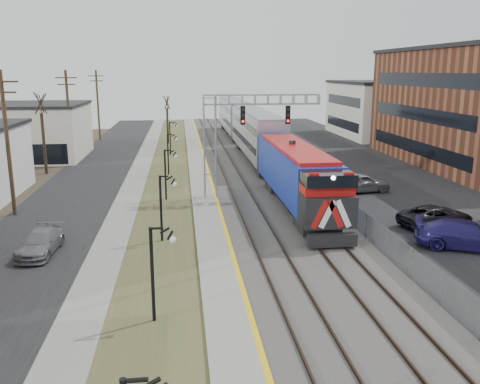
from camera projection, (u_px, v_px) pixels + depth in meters
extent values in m
cube|color=black|center=(84.00, 183.00, 45.79)|extent=(7.00, 120.00, 0.04)
cube|color=gray|center=(135.00, 182.00, 46.30)|extent=(2.00, 120.00, 0.08)
cube|color=#414A27|center=(168.00, 181.00, 46.64)|extent=(4.00, 120.00, 0.06)
cube|color=gray|center=(201.00, 179.00, 46.96)|extent=(2.00, 120.00, 0.24)
cube|color=#595651|center=(254.00, 178.00, 47.53)|extent=(8.00, 120.00, 0.20)
cube|color=black|center=(377.00, 176.00, 48.91)|extent=(16.00, 120.00, 0.04)
cube|color=gold|center=(210.00, 178.00, 47.03)|extent=(0.24, 120.00, 0.01)
cube|color=#2D2119|center=(225.00, 177.00, 47.18)|extent=(0.08, 120.00, 0.15)
cube|color=#2D2119|center=(241.00, 177.00, 47.35)|extent=(0.08, 120.00, 0.15)
cube|color=#2D2119|center=(262.00, 176.00, 47.58)|extent=(0.08, 120.00, 0.15)
cube|color=#2D2119|center=(278.00, 176.00, 47.75)|extent=(0.08, 120.00, 0.15)
cube|color=#142DA3|center=(298.00, 177.00, 36.29)|extent=(3.00, 17.00, 4.25)
cube|color=black|center=(332.00, 240.00, 28.30)|extent=(2.80, 0.50, 0.70)
cube|color=#A5A7AF|center=(256.00, 135.00, 55.77)|extent=(3.00, 22.00, 5.33)
cube|color=#A5A7AF|center=(234.00, 117.00, 77.80)|extent=(3.00, 22.00, 5.33)
cube|color=gray|center=(210.00, 149.00, 39.35)|extent=(1.00, 1.00, 8.00)
cube|color=gray|center=(261.00, 100.00, 38.93)|extent=(9.00, 0.80, 0.80)
cube|color=black|center=(243.00, 115.00, 38.60)|extent=(0.35, 0.25, 1.40)
cube|color=black|center=(288.00, 115.00, 38.99)|extent=(0.35, 0.25, 1.40)
cylinder|color=black|center=(152.00, 276.00, 20.10)|extent=(0.14, 0.14, 4.00)
cylinder|color=black|center=(161.00, 209.00, 29.76)|extent=(0.14, 0.14, 4.00)
cylinder|color=black|center=(165.00, 175.00, 39.42)|extent=(0.14, 0.14, 4.00)
cylinder|color=black|center=(168.00, 155.00, 49.08)|extent=(0.14, 0.14, 4.00)
cylinder|color=black|center=(170.00, 139.00, 60.67)|extent=(0.14, 0.14, 4.00)
cylinder|color=#4C3823|center=(8.00, 144.00, 34.64)|extent=(0.28, 0.28, 10.00)
cylinder|color=#4C3823|center=(69.00, 118.00, 53.96)|extent=(0.28, 0.28, 10.00)
cylinder|color=#4C3823|center=(98.00, 106.00, 73.27)|extent=(0.28, 0.28, 10.00)
cube|color=gray|center=(298.00, 170.00, 47.84)|extent=(0.04, 120.00, 1.60)
cube|color=beige|center=(21.00, 132.00, 58.51)|extent=(14.00, 12.00, 6.00)
cube|color=beige|center=(393.00, 110.00, 78.55)|extent=(16.00, 18.00, 8.00)
cylinder|color=#382D23|center=(44.00, 144.00, 49.43)|extent=(0.30, 0.30, 5.95)
cylinder|color=#382D23|center=(168.00, 126.00, 70.17)|extent=(0.30, 0.30, 4.90)
imported|color=black|center=(436.00, 217.00, 32.90)|extent=(5.43, 3.54, 1.39)
imported|color=navy|center=(466.00, 236.00, 28.72)|extent=(6.03, 4.32, 1.62)
imported|color=slate|center=(361.00, 183.00, 42.18)|extent=(5.06, 2.71, 1.64)
imported|color=slate|center=(40.00, 243.00, 27.99)|extent=(2.04, 4.48, 1.27)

